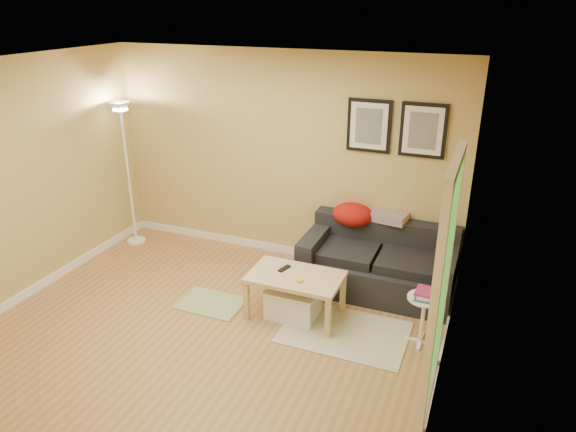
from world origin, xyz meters
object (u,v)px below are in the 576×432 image
at_px(coffee_table, 295,295).
at_px(floor_lamp, 129,179).
at_px(book_stack, 425,294).
at_px(storage_bin, 293,302).
at_px(side_table, 422,320).
at_px(sofa, 378,260).

distance_m(coffee_table, floor_lamp, 2.92).
distance_m(book_stack, floor_lamp, 4.12).
bearing_deg(floor_lamp, storage_bin, -18.45).
height_order(coffee_table, storage_bin, coffee_table).
bearing_deg(floor_lamp, coffee_table, -17.78).
distance_m(coffee_table, side_table, 1.31).
relative_size(sofa, coffee_table, 1.76).
bearing_deg(floor_lamp, sofa, -0.12).
relative_size(sofa, side_table, 3.34).
distance_m(sofa, coffee_table, 1.10).
relative_size(side_table, book_stack, 2.17).
xyz_separation_m(storage_bin, side_table, (1.33, 0.04, 0.09)).
xyz_separation_m(side_table, book_stack, (-0.00, 0.00, 0.29)).
bearing_deg(sofa, book_stack, -52.98).
height_order(book_stack, floor_lamp, floor_lamp).
relative_size(storage_bin, side_table, 1.05).
distance_m(side_table, floor_lamp, 4.16).
bearing_deg(sofa, coffee_table, -128.05).
xyz_separation_m(sofa, floor_lamp, (-3.38, 0.01, 0.54)).
relative_size(storage_bin, floor_lamp, 0.28).
bearing_deg(sofa, side_table, -53.00).
distance_m(sofa, floor_lamp, 3.42).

